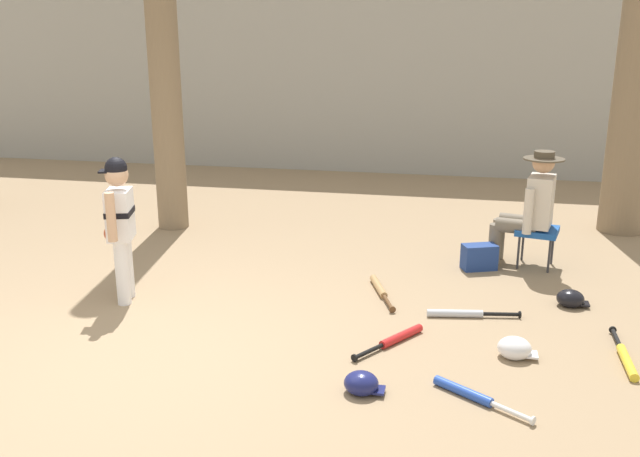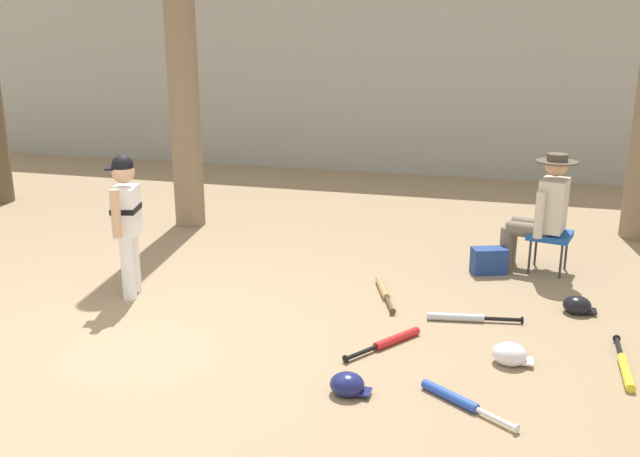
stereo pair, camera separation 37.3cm
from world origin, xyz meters
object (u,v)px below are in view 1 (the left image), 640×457
(handbag_beside_stool, at_px, (479,257))
(bat_blue_youth, at_px, (470,394))
(bat_wood_tan, at_px, (380,289))
(seated_spectator, at_px, (530,205))
(tree_near_player, at_px, (163,50))
(young_ballplayer, at_px, (120,220))
(batting_helmet_navy, at_px, (362,383))
(bat_yellow_trainer, at_px, (626,358))
(batting_helmet_black, at_px, (571,299))
(batting_helmet_white, at_px, (515,348))
(bat_aluminum_silver, at_px, (462,314))
(bat_red_barrel, at_px, (396,339))
(folding_stool, at_px, (537,232))

(handbag_beside_stool, height_order, bat_blue_youth, handbag_beside_stool)
(bat_wood_tan, bearing_deg, seated_spectator, 38.19)
(tree_near_player, relative_size, young_ballplayer, 3.76)
(batting_helmet_navy, bearing_deg, bat_blue_youth, 5.29)
(bat_yellow_trainer, bearing_deg, young_ballplayer, 174.74)
(tree_near_player, distance_m, batting_helmet_black, 5.21)
(bat_yellow_trainer, height_order, bat_blue_youth, same)
(young_ballplayer, relative_size, batting_helmet_white, 4.43)
(bat_aluminum_silver, bearing_deg, bat_blue_youth, -87.38)
(bat_red_barrel, bearing_deg, bat_wood_tan, 103.80)
(bat_blue_youth, bearing_deg, bat_red_barrel, 126.79)
(bat_aluminum_silver, relative_size, batting_helmet_white, 2.67)
(bat_blue_youth, relative_size, bat_wood_tan, 0.83)
(bat_aluminum_silver, xyz_separation_m, bat_wood_tan, (-0.75, 0.43, 0.00))
(young_ballplayer, distance_m, bat_wood_tan, 2.43)
(seated_spectator, xyz_separation_m, batting_helmet_white, (-0.24, -2.20, -0.57))
(young_ballplayer, bearing_deg, bat_red_barrel, -8.99)
(young_ballplayer, relative_size, handbag_beside_stool, 3.84)
(bat_aluminum_silver, bearing_deg, folding_stool, 64.28)
(bat_yellow_trainer, distance_m, bat_blue_youth, 1.35)
(bat_aluminum_silver, relative_size, batting_helmet_black, 2.82)
(seated_spectator, xyz_separation_m, bat_yellow_trainer, (0.55, -2.11, -0.61))
(handbag_beside_stool, distance_m, bat_wood_tan, 1.25)
(bat_blue_youth, bearing_deg, young_ballplayer, 159.42)
(handbag_beside_stool, bearing_deg, batting_helmet_black, -47.15)
(bat_wood_tan, bearing_deg, bat_red_barrel, -76.20)
(folding_stool, bearing_deg, batting_helmet_black, -78.71)
(seated_spectator, height_order, bat_red_barrel, seated_spectator)
(bat_aluminum_silver, bearing_deg, seated_spectator, 67.63)
(batting_helmet_black, bearing_deg, batting_helmet_navy, -130.28)
(folding_stool, xyz_separation_m, handbag_beside_stool, (-0.57, -0.21, -0.23))
(bat_red_barrel, distance_m, batting_helmet_black, 1.78)
(batting_helmet_white, bearing_deg, bat_aluminum_silver, 119.59)
(seated_spectator, bearing_deg, batting_helmet_black, -74.08)
(young_ballplayer, xyz_separation_m, batting_helmet_navy, (2.33, -1.21, -0.68))
(handbag_beside_stool, relative_size, batting_helmet_navy, 1.23)
(bat_blue_youth, bearing_deg, batting_helmet_navy, -174.71)
(bat_aluminum_silver, relative_size, batting_helmet_navy, 2.84)
(handbag_beside_stool, bearing_deg, bat_red_barrel, -109.09)
(bat_yellow_trainer, xyz_separation_m, batting_helmet_navy, (-1.83, -0.83, 0.04))
(tree_near_player, relative_size, bat_aluminum_silver, 6.23)
(handbag_beside_stool, bearing_deg, seated_spectator, 26.55)
(bat_aluminum_silver, distance_m, bat_yellow_trainer, 1.32)
(bat_wood_tan, bearing_deg, batting_helmet_black, 0.43)
(handbag_beside_stool, bearing_deg, bat_aluminum_silver, -96.86)
(bat_aluminum_silver, bearing_deg, bat_wood_tan, 150.11)
(young_ballplayer, xyz_separation_m, handbag_beside_stool, (3.14, 1.50, -0.61))
(bat_blue_youth, bearing_deg, folding_stool, 76.99)
(tree_near_player, distance_m, bat_aluminum_silver, 4.64)
(tree_near_player, xyz_separation_m, batting_helmet_navy, (2.89, -3.56, -2.06))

